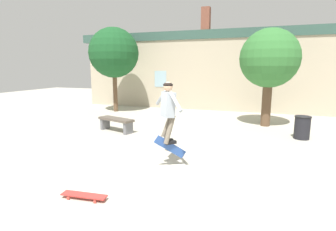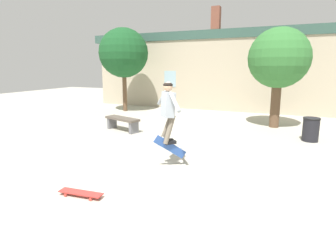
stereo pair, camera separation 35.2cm
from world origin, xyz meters
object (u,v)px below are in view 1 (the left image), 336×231
object	(u,v)px
tree_right	(269,59)
tree_left	(114,53)
skateboard_resting	(84,195)
park_bench	(116,122)
skater	(168,107)
skateboard_flipping	(170,147)
trash_bin	(302,127)

from	to	relation	value
tree_right	tree_left	size ratio (longest dim) A/B	0.88
tree_right	skateboard_resting	bearing A→B (deg)	-112.89
park_bench	skater	distance (m)	4.07
park_bench	skateboard_flipping	xyz separation A→B (m)	(2.99, -2.65, 0.14)
tree_right	park_bench	xyz separation A→B (m)	(-5.15, -2.81, -2.27)
skateboard_flipping	tree_left	bearing A→B (deg)	86.32
tree_right	skater	bearing A→B (deg)	-112.32
park_bench	skateboard_flipping	size ratio (longest dim) A/B	2.40
skateboard_resting	park_bench	bearing A→B (deg)	108.20
tree_right	skateboard_flipping	distance (m)	6.25
skateboard_resting	tree_left	bearing A→B (deg)	111.40
tree_right	skateboard_flipping	bearing A→B (deg)	-111.58
skater	skateboard_resting	bearing A→B (deg)	-158.11
tree_left	skateboard_flipping	distance (m)	8.81
park_bench	trash_bin	size ratio (longest dim) A/B	2.03
trash_bin	tree_right	bearing A→B (deg)	123.15
tree_left	skateboard_resting	world-z (taller)	tree_left
skateboard_flipping	skateboard_resting	xyz separation A→B (m)	(-0.96, -1.94, -0.42)
tree_right	park_bench	distance (m)	6.29
park_bench	trash_bin	distance (m)	6.35
trash_bin	skateboard_resting	size ratio (longest dim) A/B	0.88
tree_right	tree_left	bearing A→B (deg)	171.64
tree_left	trash_bin	xyz separation A→B (m)	(8.56, -2.78, -2.63)
trash_bin	skateboard_resting	distance (m)	7.11
skater	tree_left	bearing A→B (deg)	85.07
tree_right	skateboard_resting	distance (m)	8.43
trash_bin	skater	xyz separation A→B (m)	(-3.33, -3.75, 1.02)
skater	skateboard_flipping	world-z (taller)	skater
tree_left	skateboard_flipping	xyz separation A→B (m)	(5.30, -6.56, -2.54)
tree_right	skater	distance (m)	5.99
trash_bin	skater	distance (m)	5.11
tree_left	skateboard_flipping	bearing A→B (deg)	-51.04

